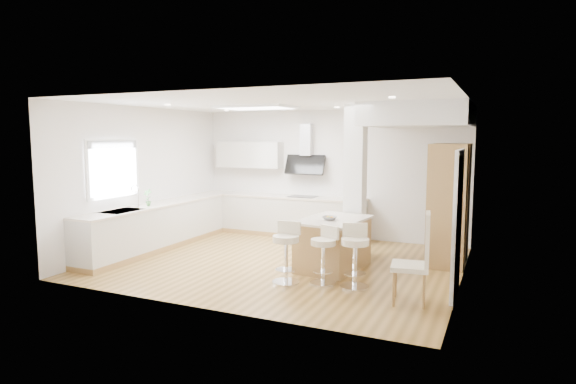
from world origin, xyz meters
The scene contains 18 objects.
ground centered at (0.00, 0.00, 0.00)m, with size 6.00×6.00×0.00m, color #A47A3D.
ceiling centered at (0.00, 0.00, 0.00)m, with size 6.00×5.00×0.02m, color white.
wall_back centered at (0.00, 2.50, 1.40)m, with size 6.00×0.04×2.80m, color silver.
wall_left centered at (-3.00, 0.00, 1.40)m, with size 0.04×5.00×2.80m, color silver.
wall_right centered at (3.00, 0.00, 1.40)m, with size 0.04×5.00×2.80m, color silver.
skylight centered at (-0.79, 0.60, 2.77)m, with size 4.10×2.10×0.06m.
window_left centered at (-2.96, -0.90, 1.69)m, with size 0.06×1.28×1.07m.
doorway_right centered at (2.97, -0.60, 1.00)m, with size 0.05×1.00×2.10m.
counter_left centered at (-2.70, 0.23, 0.46)m, with size 0.63×4.50×1.35m.
counter_back centered at (-0.91, 2.22, 0.70)m, with size 3.62×0.63×2.50m.
pillar centered at (1.05, 0.95, 1.40)m, with size 0.35×0.35×2.80m.
soffit centered at (2.10, 1.40, 2.60)m, with size 1.78×2.20×0.40m.
oven_column centered at (2.68, 1.23, 1.05)m, with size 0.63×1.21×2.10m.
peninsula centered at (0.95, 0.03, 0.43)m, with size 1.08×1.50×0.92m.
bar_stool_a centered at (0.57, -1.05, 0.53)m, with size 0.45×0.45×0.94m.
bar_stool_b centered at (1.11, -0.86, 0.49)m, with size 0.52×0.52×0.88m.
bar_stool_c centered at (1.58, -0.84, 0.53)m, with size 0.54×0.54×0.94m.
dining_chair centered at (2.55, -1.18, 0.66)m, with size 0.54×0.54×1.24m.
Camera 1 is at (3.51, -7.56, 2.23)m, focal length 30.00 mm.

